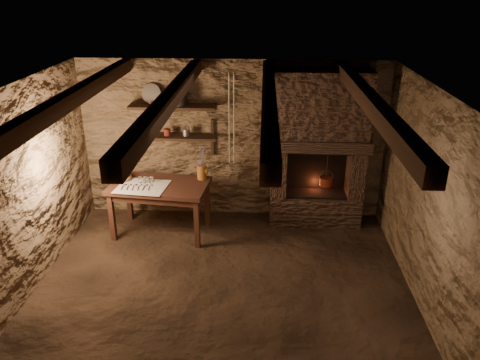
{
  "coord_description": "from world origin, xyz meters",
  "views": [
    {
      "loc": [
        0.45,
        -4.64,
        3.42
      ],
      "look_at": [
        0.16,
        0.9,
        1.04
      ],
      "focal_mm": 35.0,
      "sensor_mm": 36.0,
      "label": 1
    }
  ],
  "objects_px": {
    "stoneware_jug": "(202,166)",
    "red_pot": "(326,181)",
    "iron_stockpot": "(178,99)",
    "wooden_bowl": "(121,177)",
    "work_table": "(161,207)"
  },
  "relations": [
    {
      "from": "wooden_bowl",
      "to": "red_pot",
      "type": "height_order",
      "value": "red_pot"
    },
    {
      "from": "wooden_bowl",
      "to": "iron_stockpot",
      "type": "xyz_separation_m",
      "value": [
        0.82,
        0.41,
        1.05
      ]
    },
    {
      "from": "stoneware_jug",
      "to": "iron_stockpot",
      "type": "bearing_deg",
      "value": 122.24
    },
    {
      "from": "work_table",
      "to": "red_pot",
      "type": "height_order",
      "value": "red_pot"
    },
    {
      "from": "work_table",
      "to": "stoneware_jug",
      "type": "bearing_deg",
      "value": 26.43
    },
    {
      "from": "wooden_bowl",
      "to": "work_table",
      "type": "bearing_deg",
      "value": -11.37
    },
    {
      "from": "iron_stockpot",
      "to": "work_table",
      "type": "bearing_deg",
      "value": -114.06
    },
    {
      "from": "work_table",
      "to": "stoneware_jug",
      "type": "relative_size",
      "value": 3.0
    },
    {
      "from": "work_table",
      "to": "iron_stockpot",
      "type": "relative_size",
      "value": 5.77
    },
    {
      "from": "stoneware_jug",
      "to": "red_pot",
      "type": "xyz_separation_m",
      "value": [
        1.8,
        0.2,
        -0.28
      ]
    },
    {
      "from": "stoneware_jug",
      "to": "red_pot",
      "type": "height_order",
      "value": "stoneware_jug"
    },
    {
      "from": "iron_stockpot",
      "to": "red_pot",
      "type": "distance_m",
      "value": 2.45
    },
    {
      "from": "work_table",
      "to": "stoneware_jug",
      "type": "distance_m",
      "value": 0.84
    },
    {
      "from": "iron_stockpot",
      "to": "red_pot",
      "type": "height_order",
      "value": "iron_stockpot"
    },
    {
      "from": "wooden_bowl",
      "to": "red_pot",
      "type": "relative_size",
      "value": 0.58
    }
  ]
}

